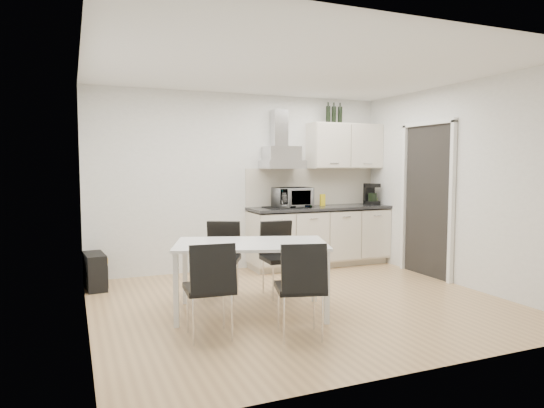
# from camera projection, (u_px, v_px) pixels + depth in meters

# --- Properties ---
(ground) EXTENTS (4.50, 4.50, 0.00)m
(ground) POSITION_uv_depth(u_px,v_px,m) (300.00, 303.00, 5.48)
(ground) COLOR tan
(ground) RESTS_ON ground
(wall_back) EXTENTS (4.50, 0.10, 2.60)m
(wall_back) POSITION_uv_depth(u_px,v_px,m) (242.00, 182.00, 7.22)
(wall_back) COLOR white
(wall_back) RESTS_ON ground
(wall_front) EXTENTS (4.50, 0.10, 2.60)m
(wall_front) POSITION_uv_depth(u_px,v_px,m) (421.00, 200.00, 3.53)
(wall_front) COLOR white
(wall_front) RESTS_ON ground
(wall_left) EXTENTS (0.10, 4.00, 2.60)m
(wall_left) POSITION_uv_depth(u_px,v_px,m) (84.00, 192.00, 4.52)
(wall_left) COLOR white
(wall_left) RESTS_ON ground
(wall_right) EXTENTS (0.10, 4.00, 2.60)m
(wall_right) POSITION_uv_depth(u_px,v_px,m) (458.00, 185.00, 6.24)
(wall_right) COLOR white
(wall_right) RESTS_ON ground
(ceiling) EXTENTS (4.50, 4.50, 0.00)m
(ceiling) POSITION_uv_depth(u_px,v_px,m) (302.00, 69.00, 5.27)
(ceiling) COLOR white
(ceiling) RESTS_ON wall_back
(doorway) EXTENTS (0.08, 1.04, 2.10)m
(doorway) POSITION_uv_depth(u_px,v_px,m) (426.00, 201.00, 6.75)
(doorway) COLOR white
(doorway) RESTS_ON ground
(kitchenette) EXTENTS (2.22, 0.64, 2.52)m
(kitchenette) POSITION_uv_depth(u_px,v_px,m) (321.00, 212.00, 7.47)
(kitchenette) COLOR beige
(kitchenette) RESTS_ON ground
(dining_table) EXTENTS (1.76, 1.34, 0.75)m
(dining_table) POSITION_uv_depth(u_px,v_px,m) (251.00, 249.00, 5.04)
(dining_table) COLOR white
(dining_table) RESTS_ON ground
(chair_far_left) EXTENTS (0.62, 0.64, 0.88)m
(chair_far_left) POSITION_uv_depth(u_px,v_px,m) (221.00, 260.00, 5.68)
(chair_far_left) COLOR black
(chair_far_left) RESTS_ON ground
(chair_far_right) EXTENTS (0.46, 0.52, 0.88)m
(chair_far_right) POSITION_uv_depth(u_px,v_px,m) (282.00, 259.00, 5.72)
(chair_far_right) COLOR black
(chair_far_right) RESTS_ON ground
(chair_near_left) EXTENTS (0.48, 0.53, 0.88)m
(chair_near_left) POSITION_uv_depth(u_px,v_px,m) (209.00, 289.00, 4.35)
(chair_near_left) COLOR black
(chair_near_left) RESTS_ON ground
(chair_near_right) EXTENTS (0.56, 0.60, 0.88)m
(chair_near_right) POSITION_uv_depth(u_px,v_px,m) (300.00, 289.00, 4.36)
(chair_near_right) COLOR black
(chair_near_right) RESTS_ON ground
(guitar_amp) EXTENTS (0.28, 0.56, 0.45)m
(guitar_amp) POSITION_uv_depth(u_px,v_px,m) (95.00, 271.00, 6.07)
(guitar_amp) COLOR black
(guitar_amp) RESTS_ON ground
(floor_speaker) EXTENTS (0.23, 0.21, 0.31)m
(floor_speaker) POSITION_uv_depth(u_px,v_px,m) (211.00, 262.00, 7.02)
(floor_speaker) COLOR black
(floor_speaker) RESTS_ON ground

